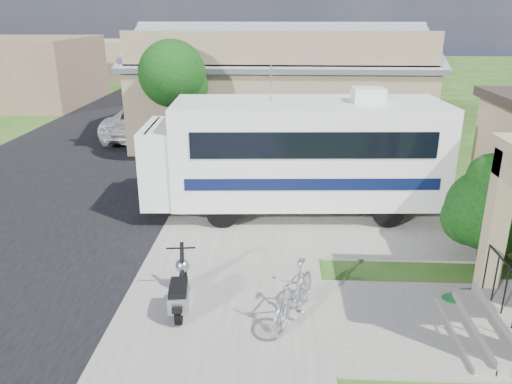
{
  "coord_description": "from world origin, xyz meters",
  "views": [
    {
      "loc": [
        0.05,
        -8.93,
        5.43
      ],
      "look_at": [
        -0.5,
        2.5,
        1.3
      ],
      "focal_mm": 35.0,
      "sensor_mm": 36.0,
      "label": 1
    }
  ],
  "objects_px": {
    "van": "(170,96)",
    "shrub": "(489,205)",
    "scooter": "(180,290)",
    "garden_hose": "(450,303)",
    "motorhome": "(296,152)",
    "pickup_truck": "(150,119)",
    "bicycle": "(294,296)"
  },
  "relations": [
    {
      "from": "van",
      "to": "shrub",
      "type": "bearing_deg",
      "value": -61.96
    },
    {
      "from": "scooter",
      "to": "garden_hose",
      "type": "bearing_deg",
      "value": -1.24
    },
    {
      "from": "motorhome",
      "to": "scooter",
      "type": "xyz_separation_m",
      "value": [
        -2.31,
        -5.24,
        -1.31
      ]
    },
    {
      "from": "motorhome",
      "to": "shrub",
      "type": "height_order",
      "value": "motorhome"
    },
    {
      "from": "pickup_truck",
      "to": "van",
      "type": "height_order",
      "value": "van"
    },
    {
      "from": "shrub",
      "to": "garden_hose",
      "type": "bearing_deg",
      "value": -122.6
    },
    {
      "from": "pickup_truck",
      "to": "van",
      "type": "xyz_separation_m",
      "value": [
        -0.42,
        6.28,
        0.1
      ]
    },
    {
      "from": "bicycle",
      "to": "pickup_truck",
      "type": "height_order",
      "value": "pickup_truck"
    },
    {
      "from": "motorhome",
      "to": "garden_hose",
      "type": "xyz_separation_m",
      "value": [
        2.92,
        -4.79,
        -1.71
      ]
    },
    {
      "from": "shrub",
      "to": "pickup_truck",
      "type": "relative_size",
      "value": 0.43
    },
    {
      "from": "motorhome",
      "to": "van",
      "type": "bearing_deg",
      "value": 111.04
    },
    {
      "from": "shrub",
      "to": "scooter",
      "type": "bearing_deg",
      "value": -158.25
    },
    {
      "from": "garden_hose",
      "to": "pickup_truck",
      "type": "bearing_deg",
      "value": 124.24
    },
    {
      "from": "pickup_truck",
      "to": "garden_hose",
      "type": "bearing_deg",
      "value": 130.0
    },
    {
      "from": "motorhome",
      "to": "van",
      "type": "xyz_separation_m",
      "value": [
        -6.86,
        15.24,
        -0.88
      ]
    },
    {
      "from": "bicycle",
      "to": "van",
      "type": "distance_m",
      "value": 21.78
    },
    {
      "from": "shrub",
      "to": "van",
      "type": "bearing_deg",
      "value": 122.06
    },
    {
      "from": "van",
      "to": "garden_hose",
      "type": "distance_m",
      "value": 22.31
    },
    {
      "from": "scooter",
      "to": "garden_hose",
      "type": "distance_m",
      "value": 5.26
    },
    {
      "from": "shrub",
      "to": "scooter",
      "type": "xyz_separation_m",
      "value": [
        -6.63,
        -2.64,
        -0.81
      ]
    },
    {
      "from": "pickup_truck",
      "to": "shrub",
      "type": "bearing_deg",
      "value": 138.7
    },
    {
      "from": "motorhome",
      "to": "scooter",
      "type": "height_order",
      "value": "motorhome"
    },
    {
      "from": "pickup_truck",
      "to": "bicycle",
      "type": "bearing_deg",
      "value": 119.26
    },
    {
      "from": "motorhome",
      "to": "pickup_truck",
      "type": "relative_size",
      "value": 1.42
    },
    {
      "from": "scooter",
      "to": "shrub",
      "type": "bearing_deg",
      "value": 15.52
    },
    {
      "from": "garden_hose",
      "to": "motorhome",
      "type": "bearing_deg",
      "value": 121.36
    },
    {
      "from": "bicycle",
      "to": "pickup_truck",
      "type": "relative_size",
      "value": 0.31
    },
    {
      "from": "van",
      "to": "garden_hose",
      "type": "bearing_deg",
      "value": -68.01
    },
    {
      "from": "motorhome",
      "to": "van",
      "type": "relative_size",
      "value": 1.32
    },
    {
      "from": "bicycle",
      "to": "garden_hose",
      "type": "relative_size",
      "value": 5.32
    },
    {
      "from": "scooter",
      "to": "pickup_truck",
      "type": "relative_size",
      "value": 0.28
    },
    {
      "from": "motorhome",
      "to": "pickup_truck",
      "type": "bearing_deg",
      "value": 122.52
    }
  ]
}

